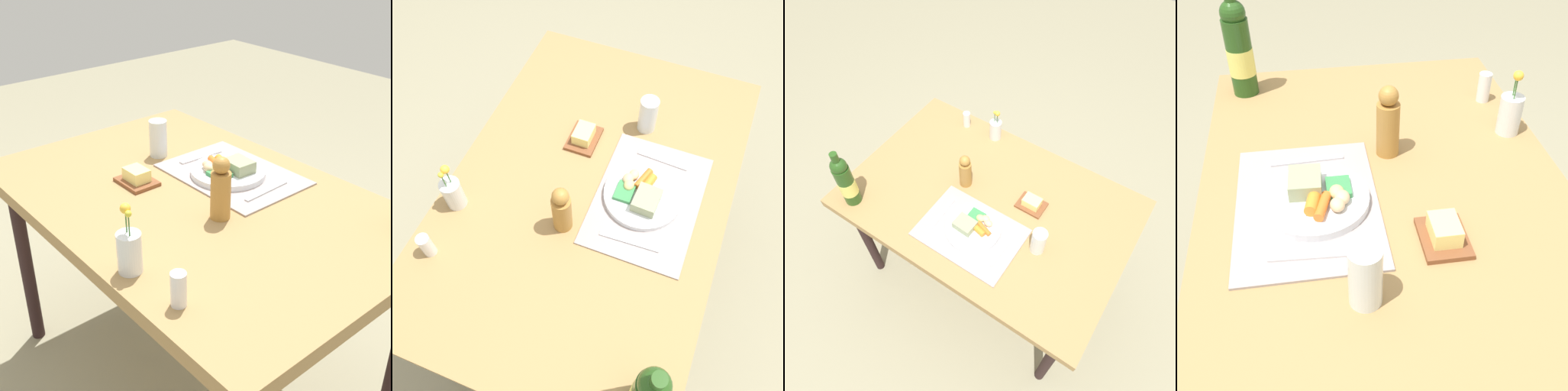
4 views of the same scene
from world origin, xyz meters
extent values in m
plane|color=gray|center=(0.00, 0.00, 0.00)|extent=(8.00, 8.00, 0.00)
cube|color=#A17C4B|center=(0.00, 0.00, 0.75)|extent=(1.33, 0.88, 0.05)
cylinder|color=black|center=(-0.58, -0.36, 0.36)|extent=(0.05, 0.05, 0.73)
cylinder|color=black|center=(0.58, -0.36, 0.36)|extent=(0.05, 0.05, 0.73)
cylinder|color=black|center=(-0.58, 0.36, 0.36)|extent=(0.05, 0.05, 0.73)
cylinder|color=black|center=(0.58, 0.36, 0.36)|extent=(0.05, 0.05, 0.73)
cube|color=#9F9290|center=(0.03, -0.19, 0.78)|extent=(0.45, 0.32, 0.01)
cylinder|color=silver|center=(0.03, -0.17, 0.79)|extent=(0.25, 0.25, 0.02)
cube|color=#919E74|center=(0.00, -0.19, 0.82)|extent=(0.09, 0.08, 0.04)
cylinder|color=orange|center=(0.07, -0.18, 0.81)|extent=(0.06, 0.04, 0.03)
cylinder|color=orange|center=(0.08, -0.16, 0.81)|extent=(0.08, 0.05, 0.02)
ellipsoid|color=#D0C379|center=(0.04, -0.12, 0.81)|extent=(0.04, 0.03, 0.03)
ellipsoid|color=#D3B383|center=(0.06, -0.11, 0.81)|extent=(0.04, 0.03, 0.03)
ellipsoid|color=#DDB485|center=(0.08, -0.12, 0.81)|extent=(0.04, 0.03, 0.03)
cube|color=#38894B|center=(0.01, -0.11, 0.80)|extent=(0.07, 0.06, 0.01)
cube|color=silver|center=(-0.13, -0.18, 0.78)|extent=(0.02, 0.18, 0.00)
cube|color=silver|center=(0.19, -0.19, 0.78)|extent=(0.03, 0.17, 0.00)
cylinder|color=silver|center=(0.31, -0.09, 0.84)|extent=(0.06, 0.06, 0.13)
cylinder|color=#B0CEC0|center=(0.31, -0.09, 0.81)|extent=(0.06, 0.06, 0.07)
cube|color=brown|center=(0.18, 0.09, 0.78)|extent=(0.13, 0.10, 0.01)
cube|color=#F8E883|center=(0.18, 0.09, 0.80)|extent=(0.08, 0.06, 0.04)
cylinder|color=#AF7B37|center=(-0.15, 0.03, 0.84)|extent=(0.06, 0.06, 0.14)
sphere|color=#AF7B37|center=(-0.15, 0.03, 0.94)|extent=(0.05, 0.05, 0.05)
cylinder|color=white|center=(-0.38, 0.36, 0.82)|extent=(0.04, 0.04, 0.09)
cylinder|color=silver|center=(-0.20, 0.37, 0.83)|extent=(0.06, 0.06, 0.11)
cylinder|color=#3F7233|center=(-0.19, 0.37, 0.86)|extent=(0.00, 0.00, 0.17)
sphere|color=yellow|center=(-0.19, 0.37, 0.95)|extent=(0.03, 0.03, 0.03)
cylinder|color=#3F7233|center=(-0.21, 0.37, 0.86)|extent=(0.00, 0.00, 0.17)
sphere|color=gold|center=(-0.21, 0.37, 0.94)|extent=(0.02, 0.02, 0.02)
cylinder|color=#254C19|center=(-0.53, -0.35, 0.89)|extent=(0.08, 0.08, 0.23)
sphere|color=#254C19|center=(-0.53, -0.35, 1.02)|extent=(0.07, 0.07, 0.07)
cylinder|color=#254C19|center=(-0.53, -0.35, 1.06)|extent=(0.03, 0.03, 0.07)
cylinder|color=#EAE26B|center=(-0.53, -0.35, 0.88)|extent=(0.08, 0.08, 0.08)
camera|label=1|loc=(-1.14, 0.95, 1.58)|focal=49.86mm
camera|label=2|loc=(-0.71, -0.27, 1.98)|focal=40.55mm
camera|label=3|loc=(0.54, -0.87, 2.24)|focal=34.76mm
camera|label=4|loc=(0.89, -0.17, 1.52)|focal=45.39mm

